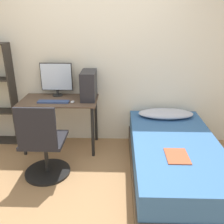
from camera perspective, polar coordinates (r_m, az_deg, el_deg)
ground_plane at (r=2.94m, az=-5.56°, el=-19.59°), size 14.00×14.00×0.00m
wall_back at (r=3.78m, az=-3.42°, el=11.21°), size 8.00×0.05×2.50m
desk at (r=3.72m, az=-11.84°, el=0.99°), size 1.10×0.59×0.77m
office_chair at (r=3.19m, az=-15.35°, el=-8.25°), size 0.58×0.58×0.99m
bed at (r=3.23m, az=13.99°, el=-10.53°), size 1.05×2.02×0.50m
pillow at (r=3.75m, az=12.18°, el=-0.36°), size 0.80×0.36×0.11m
magazine at (r=2.79m, az=14.64°, el=-9.72°), size 0.24×0.32×0.01m
monitor at (r=3.80m, az=-12.58°, el=7.58°), size 0.47×0.16×0.49m
keyboard at (r=3.58m, az=-13.24°, el=2.32°), size 0.44×0.11×0.02m
pc_tower at (r=3.60m, az=-5.34°, el=6.13°), size 0.20×0.42×0.40m
mouse at (r=3.52m, az=-9.02°, el=2.31°), size 0.06×0.09×0.02m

